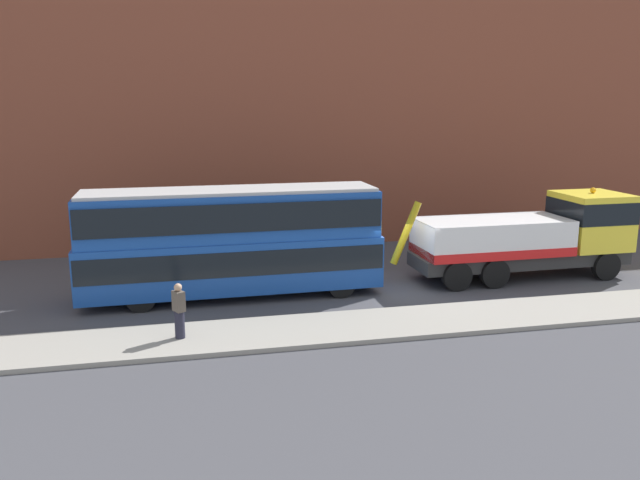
{
  "coord_description": "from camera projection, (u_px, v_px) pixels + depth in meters",
  "views": [
    {
      "loc": [
        -8.19,
        -22.85,
        7.14
      ],
      "look_at": [
        -3.05,
        0.18,
        2.0
      ],
      "focal_mm": 35.68,
      "sensor_mm": 36.0,
      "label": 1
    }
  ],
  "objects": [
    {
      "name": "double_decker_bus",
      "position": [
        232.0,
        238.0,
        23.39
      ],
      "size": [
        11.08,
        2.7,
        4.06
      ],
      "rotation": [
        0.0,
        0.0,
        0.01
      ],
      "color": "#19479E",
      "rests_on": "ground_plane"
    },
    {
      "name": "pedestrian_onlooker",
      "position": [
        179.0,
        312.0,
        19.06
      ],
      "size": [
        0.42,
        0.47,
        1.71
      ],
      "rotation": [
        0.0,
        0.0,
        0.48
      ],
      "color": "#232333",
      "rests_on": "near_kerb"
    },
    {
      "name": "building_facade",
      "position": [
        343.0,
        83.0,
        31.51
      ],
      "size": [
        60.0,
        1.5,
        16.0
      ],
      "color": "brown",
      "rests_on": "ground_plane"
    },
    {
      "name": "near_kerb",
      "position": [
        439.0,
        320.0,
        21.03
      ],
      "size": [
        60.0,
        2.8,
        0.15
      ],
      "primitive_type": "cube",
      "color": "gray",
      "rests_on": "ground_plane"
    },
    {
      "name": "ground_plane",
      "position": [
        396.0,
        287.0,
        25.05
      ],
      "size": [
        120.0,
        120.0,
        0.0
      ],
      "primitive_type": "plane",
      "color": "#424247"
    },
    {
      "name": "recovery_tow_truck",
      "position": [
        531.0,
        236.0,
        26.11
      ],
      "size": [
        10.16,
        2.76,
        3.67
      ],
      "rotation": [
        0.0,
        0.0,
        0.01
      ],
      "color": "#2D2D2D",
      "rests_on": "ground_plane"
    }
  ]
}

